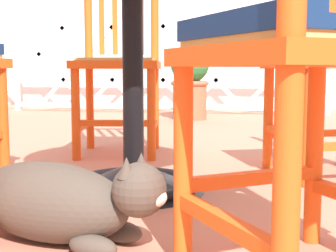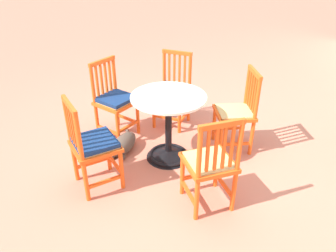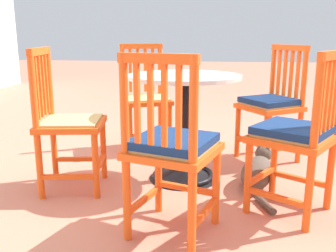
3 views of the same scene
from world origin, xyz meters
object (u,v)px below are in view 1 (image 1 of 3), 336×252
orange_chair_tucked_in (316,48)px  terracotta_planter (190,80)px  cafe_table (133,107)px  orange_chair_facing_out (118,65)px  tabby_cat (60,203)px  orange_chair_at_corner (336,63)px

orange_chair_tucked_in → terracotta_planter: bearing=101.9°
cafe_table → terracotta_planter: 2.44m
orange_chair_tucked_in → terracotta_planter: 3.16m
orange_chair_facing_out → tabby_cat: (0.21, -1.24, -0.34)m
cafe_table → tabby_cat: (-0.05, -0.51, -0.19)m
cafe_table → orange_chair_at_corner: 0.82m
cafe_table → orange_chair_facing_out: size_ratio=0.83×
cafe_table → orange_chair_facing_out: 0.79m
terracotta_planter → tabby_cat: bearing=-88.1°
cafe_table → orange_chair_tucked_in: size_ratio=0.83×
orange_chair_tucked_in → tabby_cat: 0.67m
cafe_table → tabby_cat: size_ratio=1.02×
cafe_table → terracotta_planter: size_ratio=1.23×
orange_chair_at_corner → cafe_table: bearing=-150.4°
orange_chair_at_corner → tabby_cat: bearing=-129.4°
cafe_table → orange_chair_tucked_in: (0.51, -0.65, 0.16)m
orange_chair_at_corner → terracotta_planter: bearing=112.6°
orange_chair_at_corner → orange_chair_facing_out: 1.02m
terracotta_planter → orange_chair_tucked_in: bearing=-78.1°
orange_chair_tucked_in → orange_chair_facing_out: bearing=119.1°
orange_chair_facing_out → terracotta_planter: bearing=86.2°
cafe_table → orange_chair_facing_out: orange_chair_facing_out is taller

